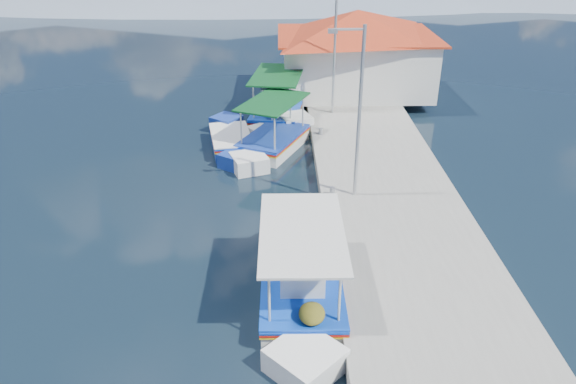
{
  "coord_description": "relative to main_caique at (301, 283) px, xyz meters",
  "views": [
    {
      "loc": [
        1.89,
        -15.49,
        9.68
      ],
      "look_at": [
        2.17,
        0.69,
        1.3
      ],
      "focal_mm": 34.09,
      "sensor_mm": 36.0,
      "label": 1
    }
  ],
  "objects": [
    {
      "name": "caique_blue_hull",
      "position": [
        -2.75,
        10.91,
        -0.2
      ],
      "size": [
        2.39,
        5.73,
        1.04
      ],
      "rotation": [
        0.0,
        0.0,
        -0.18
      ],
      "color": "navy",
      "rests_on": "ground"
    },
    {
      "name": "caique_green_canopy",
      "position": [
        -0.88,
        10.71,
        -0.1
      ],
      "size": [
        3.82,
        6.17,
        2.54
      ],
      "rotation": [
        0.0,
        0.0,
        0.43
      ],
      "color": "silver",
      "rests_on": "ground"
    },
    {
      "name": "harbor_building",
      "position": [
        3.72,
        18.23,
        2.3
      ],
      "size": [
        10.49,
        10.49,
        4.4
      ],
      "color": "silver",
      "rests_on": "quay"
    },
    {
      "name": "main_caique",
      "position": [
        0.0,
        0.0,
        0.0
      ],
      "size": [
        2.27,
        7.55,
        2.49
      ],
      "rotation": [
        0.0,
        0.0,
        0.0
      ],
      "color": "silver",
      "rests_on": "ground"
    },
    {
      "name": "quay",
      "position": [
        3.43,
        9.23,
        -0.23
      ],
      "size": [
        5.0,
        44.0,
        0.5
      ],
      "primitive_type": "cube",
      "color": "gray",
      "rests_on": "ground"
    },
    {
      "name": "lamp_post_near",
      "position": [
        2.04,
        5.23,
        3.37
      ],
      "size": [
        1.21,
        0.14,
        6.0
      ],
      "color": "#A5A8AD",
      "rests_on": "quay"
    },
    {
      "name": "lamp_post_far",
      "position": [
        2.04,
        14.23,
        3.37
      ],
      "size": [
        1.21,
        0.14,
        6.0
      ],
      "color": "#A5A8AD",
      "rests_on": "quay"
    },
    {
      "name": "ground",
      "position": [
        -2.47,
        3.23,
        -0.48
      ],
      "size": [
        160.0,
        160.0,
        0.0
      ],
      "primitive_type": "plane",
      "color": "black",
      "rests_on": "ground"
    },
    {
      "name": "bollards",
      "position": [
        1.33,
        8.48,
        0.17
      ],
      "size": [
        0.2,
        17.2,
        0.3
      ],
      "color": "#A5A8AD",
      "rests_on": "quay"
    },
    {
      "name": "caique_far",
      "position": [
        -0.66,
        14.38,
        0.03
      ],
      "size": [
        3.02,
        7.73,
        2.74
      ],
      "rotation": [
        0.0,
        0.0,
        0.15
      ],
      "color": "silver",
      "rests_on": "ground"
    }
  ]
}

